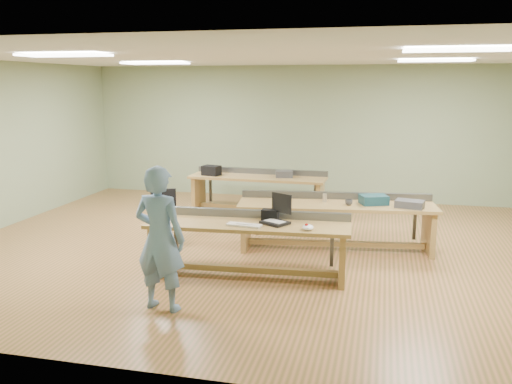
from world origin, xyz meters
TOP-DOWN VIEW (x-y plane):
  - floor at (0.00, 0.00)m, footprint 10.00×10.00m
  - ceiling at (0.00, 0.00)m, footprint 10.00×10.00m
  - wall_back at (0.00, 4.00)m, footprint 10.00×0.04m
  - wall_front at (0.00, -4.00)m, footprint 10.00×0.04m
  - fluor_panels at (0.00, 0.00)m, footprint 6.20×3.50m
  - workbench_front at (-0.00, -1.31)m, footprint 2.78×0.90m
  - workbench_mid at (1.05, 0.19)m, footprint 3.14×1.20m
  - workbench_back at (-0.73, 2.36)m, footprint 2.78×0.82m
  - person at (-0.71, -2.63)m, footprint 0.67×0.49m
  - laptop_base at (0.36, -1.30)m, footprint 0.43×0.41m
  - laptop_screen at (0.43, -1.19)m, footprint 0.30×0.18m
  - keyboard at (-0.01, -1.50)m, footprint 0.47×0.21m
  - trackball_mouse at (0.83, -1.50)m, footprint 0.16×0.19m
  - camera_bag at (0.26, -1.12)m, footprint 0.23×0.15m
  - task_chair at (-1.69, -0.25)m, footprint 0.62×0.62m
  - parts_bin_teal at (1.62, 0.25)m, footprint 0.48×0.42m
  - parts_bin_grey at (2.15, 0.13)m, footprint 0.46×0.35m
  - mug at (1.25, 0.09)m, footprint 0.14×0.14m
  - drinks_can at (0.86, 0.25)m, footprint 0.08×0.08m
  - storage_box_back at (-1.68, 2.25)m, footprint 0.40×0.32m
  - tray_back at (-0.19, 2.36)m, footprint 0.38×0.31m

SIDE VIEW (x-z plane):
  - floor at x=0.00m, z-range 0.00..0.00m
  - task_chair at x=-1.69m, z-range -0.12..0.79m
  - workbench_front at x=0.00m, z-range 0.12..0.98m
  - workbench_back at x=-0.73m, z-range 0.12..0.98m
  - workbench_mid at x=1.05m, z-range 0.13..0.99m
  - keyboard at x=-0.01m, z-range 0.75..0.78m
  - laptop_base at x=0.36m, z-range 0.75..0.79m
  - trackball_mouse at x=0.83m, z-range 0.75..0.82m
  - mug at x=1.25m, z-range 0.75..0.84m
  - parts_bin_grey at x=2.15m, z-range 0.75..0.86m
  - drinks_can at x=0.86m, z-range 0.75..0.88m
  - tray_back at x=-0.19m, z-range 0.75..0.88m
  - parts_bin_teal at x=1.62m, z-range 0.75..0.89m
  - camera_bag at x=0.26m, z-range 0.75..0.90m
  - storage_box_back at x=-1.68m, z-range 0.75..0.95m
  - person at x=-0.71m, z-range 0.00..1.70m
  - laptop_screen at x=0.43m, z-range 0.88..1.15m
  - wall_back at x=0.00m, z-range 0.00..3.00m
  - wall_front at x=0.00m, z-range 0.00..3.00m
  - fluor_panels at x=0.00m, z-range 2.96..2.99m
  - ceiling at x=0.00m, z-range 3.00..3.00m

